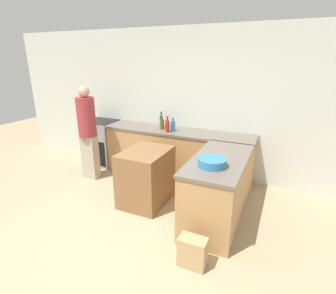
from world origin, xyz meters
The scene contains 13 objects.
ground_plane centered at (0.00, 0.00, 0.00)m, with size 14.00×14.00×0.00m, color tan.
wall_back centered at (0.00, 2.45, 1.35)m, with size 8.00×0.06×2.70m.
counter_back centered at (0.00, 2.11, 0.46)m, with size 2.77×0.64×0.92m.
counter_peninsula centered at (1.04, 1.07, 0.46)m, with size 0.69×1.50×0.92m.
range_oven centered at (-1.72, 2.11, 0.46)m, with size 0.66×0.62×0.93m.
island_table centered at (-0.09, 1.07, 0.43)m, with size 0.63×0.83×0.85m.
mixing_bowl centered at (1.02, 0.76, 0.97)m, with size 0.35×0.35×0.10m.
water_bottle_blue centered at (-0.06, 2.03, 1.02)m, with size 0.08×0.08×0.25m.
olive_oil_bottle centered at (-0.30, 2.08, 1.02)m, with size 0.08×0.08×0.25m.
hot_sauce_bottle centered at (-0.13, 1.94, 1.03)m, with size 0.08×0.08×0.28m.
wine_bottle_dark centered at (-0.37, 2.19, 1.04)m, with size 0.06×0.06×0.30m.
person_by_range centered at (-1.47, 1.41, 0.94)m, with size 0.32×0.32×1.72m.
paper_bag centered at (1.03, 0.08, 0.17)m, with size 0.31×0.18×0.34m.
Camera 1 is at (1.75, -2.14, 2.17)m, focal length 28.00 mm.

